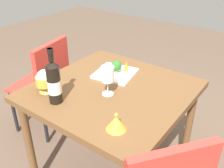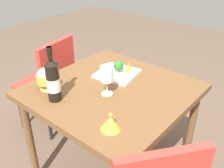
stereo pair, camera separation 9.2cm
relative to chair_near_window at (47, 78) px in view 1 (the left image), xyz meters
The scene contains 10 objects.
dining_table 0.77m from the chair_near_window, 97.77° to the right, with size 0.90×0.90×0.74m.
chair_near_window is the anchor object (origin of this frame).
wine_bottle 0.79m from the chair_near_window, 124.63° to the right, with size 0.08×0.08×0.32m.
wine_glass 0.86m from the chair_near_window, 102.53° to the right, with size 0.08×0.08×0.18m.
rice_bowl 0.65m from the chair_near_window, 128.52° to the right, with size 0.11×0.11×0.14m.
rice_bowl_lid 1.11m from the chair_near_window, 111.98° to the right, with size 0.10×0.10×0.09m.
serving_plate 0.70m from the chair_near_window, 84.80° to the right, with size 0.29×0.29×0.02m.
broccoli_floret 0.73m from the chair_near_window, 84.76° to the right, with size 0.07×0.07×0.09m.
carrot_garnish_left 0.67m from the chair_near_window, 90.43° to the right, with size 0.03×0.03×0.05m.
carrot_garnish_right 0.77m from the chair_near_window, 79.95° to the right, with size 0.04×0.04×0.07m.
Camera 1 is at (-1.09, -0.80, 1.54)m, focal length 40.99 mm.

